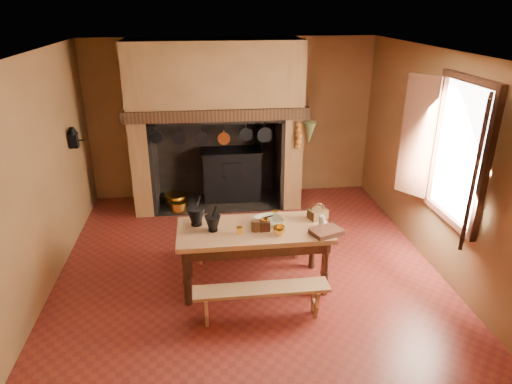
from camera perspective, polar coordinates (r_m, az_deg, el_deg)
floor at (r=6.19m, az=-0.88°, el=-9.85°), size 5.50×5.50×0.00m
ceiling at (r=5.25m, az=-1.07°, el=16.87°), size 5.50×5.50×0.00m
back_wall at (r=8.19m, az=-3.00°, el=9.04°), size 5.00×0.02×2.80m
wall_left at (r=5.88m, az=-25.98°, el=1.12°), size 0.02×5.50×2.80m
wall_right at (r=6.32m, az=22.25°, el=3.15°), size 0.02×5.50×2.80m
wall_front at (r=3.16m, az=4.45°, el=-15.11°), size 5.00×0.02×2.80m
chimney_breast at (r=7.66m, az=-5.11°, el=11.17°), size 2.95×0.96×2.80m
iron_range at (r=8.17m, az=-3.01°, el=2.27°), size 1.12×0.55×1.60m
hearth_pans at (r=8.11m, az=-9.97°, el=-1.20°), size 0.51×0.62×0.20m
hanging_pans at (r=7.28m, az=-5.14°, el=6.89°), size 1.92×0.29×0.27m
onion_string at (r=7.42m, az=5.33°, el=6.96°), size 0.12×0.10×0.46m
herb_bunch at (r=7.45m, az=6.71°, el=7.36°), size 0.20×0.20×0.35m
window at (r=5.83m, az=23.18°, el=4.56°), size 0.39×1.75×1.76m
wall_coffee_mill at (r=7.23m, az=-21.91°, el=6.52°), size 0.23×0.16×0.31m
work_table at (r=5.59m, az=-0.24°, el=-5.69°), size 1.85×0.82×0.80m
bench_front at (r=5.19m, az=0.69°, el=-12.82°), size 1.51×0.26×0.43m
bench_back at (r=6.29m, az=-0.89°, el=-5.66°), size 1.65×0.29×0.46m
mortar_large at (r=5.60m, az=-7.49°, el=-2.94°), size 0.23×0.23×0.38m
mortar_small at (r=5.45m, az=-5.43°, el=-3.82°), size 0.19×0.19×0.33m
coffee_grinder at (r=5.45m, az=1.06°, el=-4.08°), size 0.17×0.13×0.19m
brass_mug_a at (r=5.39m, az=-2.05°, el=-4.81°), size 0.08×0.08×0.08m
brass_mug_b at (r=5.80m, az=2.39°, el=-2.71°), size 0.10×0.10×0.08m
mixing_bowl at (r=5.59m, az=1.63°, el=-3.71°), size 0.44×0.44×0.09m
stoneware_crock at (r=5.44m, az=-0.05°, el=-4.22°), size 0.11×0.11×0.13m
glass_jar at (r=5.62m, az=8.22°, el=-3.58°), size 0.08×0.08×0.13m
wicker_basket at (r=5.79m, az=7.72°, el=-2.68°), size 0.26×0.23×0.21m
wooden_tray at (r=5.45m, az=8.77°, el=-4.93°), size 0.42×0.36×0.06m
brass_cup at (r=5.37m, az=2.93°, el=-4.79°), size 0.17×0.17×0.11m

